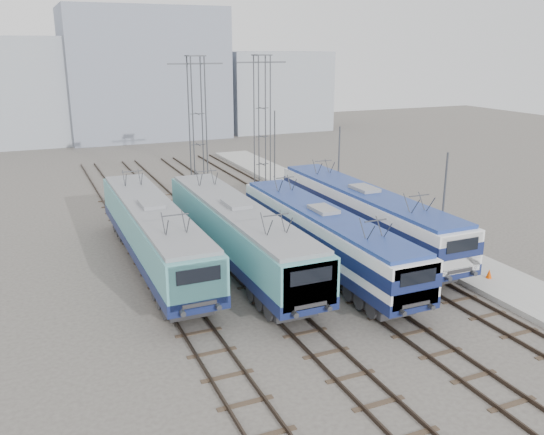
{
  "coord_description": "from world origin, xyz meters",
  "views": [
    {
      "loc": [
        -13.23,
        -23.27,
        12.66
      ],
      "look_at": [
        0.01,
        7.0,
        2.85
      ],
      "focal_mm": 38.0,
      "sensor_mm": 36.0,
      "label": 1
    }
  ],
  "objects_px": {
    "mast_front": "(443,212)",
    "catenary_tower_east": "(262,118)",
    "locomotive_center_left": "(238,231)",
    "locomotive_center_right": "(324,234)",
    "catenary_tower_west": "(198,124)",
    "safety_cone": "(489,274)",
    "locomotive_far_left": "(154,231)",
    "locomotive_far_right": "(365,212)",
    "mast_rear": "(275,148)",
    "mast_mid": "(338,172)"
  },
  "relations": [
    {
      "from": "mast_front",
      "to": "catenary_tower_east",
      "type": "bearing_deg",
      "value": 95.45
    },
    {
      "from": "locomotive_center_left",
      "to": "locomotive_center_right",
      "type": "bearing_deg",
      "value": -26.12
    },
    {
      "from": "catenary_tower_west",
      "to": "mast_front",
      "type": "height_order",
      "value": "catenary_tower_west"
    },
    {
      "from": "catenary_tower_east",
      "to": "safety_cone",
      "type": "distance_m",
      "value": 25.78
    },
    {
      "from": "locomotive_center_right",
      "to": "mast_front",
      "type": "height_order",
      "value": "mast_front"
    },
    {
      "from": "locomotive_center_left",
      "to": "catenary_tower_west",
      "type": "bearing_deg",
      "value": 81.61
    },
    {
      "from": "locomotive_center_left",
      "to": "safety_cone",
      "type": "bearing_deg",
      "value": -32.18
    },
    {
      "from": "locomotive_far_left",
      "to": "locomotive_far_right",
      "type": "height_order",
      "value": "locomotive_far_left"
    },
    {
      "from": "locomotive_far_right",
      "to": "safety_cone",
      "type": "distance_m",
      "value": 8.86
    },
    {
      "from": "locomotive_far_left",
      "to": "mast_rear",
      "type": "bearing_deg",
      "value": 48.26
    },
    {
      "from": "locomotive_far_left",
      "to": "catenary_tower_east",
      "type": "bearing_deg",
      "value": 48.93
    },
    {
      "from": "mast_front",
      "to": "mast_rear",
      "type": "height_order",
      "value": "same"
    },
    {
      "from": "catenary_tower_east",
      "to": "mast_mid",
      "type": "distance_m",
      "value": 10.69
    },
    {
      "from": "locomotive_center_right",
      "to": "mast_rear",
      "type": "xyz_separation_m",
      "value": [
        6.35,
        21.47,
        1.24
      ]
    },
    {
      "from": "locomotive_far_right",
      "to": "catenary_tower_east",
      "type": "xyz_separation_m",
      "value": [
        -0.25,
        16.72,
        4.28
      ]
    },
    {
      "from": "locomotive_far_left",
      "to": "catenary_tower_east",
      "type": "relative_size",
      "value": 1.56
    },
    {
      "from": "locomotive_center_right",
      "to": "safety_cone",
      "type": "height_order",
      "value": "locomotive_center_right"
    },
    {
      "from": "catenary_tower_west",
      "to": "mast_mid",
      "type": "height_order",
      "value": "catenary_tower_west"
    },
    {
      "from": "catenary_tower_west",
      "to": "safety_cone",
      "type": "height_order",
      "value": "catenary_tower_west"
    },
    {
      "from": "locomotive_center_left",
      "to": "catenary_tower_east",
      "type": "bearing_deg",
      "value": 63.12
    },
    {
      "from": "catenary_tower_east",
      "to": "mast_rear",
      "type": "bearing_deg",
      "value": 43.6
    },
    {
      "from": "catenary_tower_east",
      "to": "mast_mid",
      "type": "bearing_deg",
      "value": -78.14
    },
    {
      "from": "catenary_tower_west",
      "to": "catenary_tower_east",
      "type": "height_order",
      "value": "same"
    },
    {
      "from": "locomotive_far_right",
      "to": "catenary_tower_west",
      "type": "bearing_deg",
      "value": 114.64
    },
    {
      "from": "catenary_tower_east",
      "to": "safety_cone",
      "type": "bearing_deg",
      "value": -82.46
    },
    {
      "from": "locomotive_far_left",
      "to": "locomotive_far_right",
      "type": "bearing_deg",
      "value": -6.38
    },
    {
      "from": "locomotive_center_left",
      "to": "catenary_tower_east",
      "type": "xyz_separation_m",
      "value": [
        8.75,
        17.26,
        4.3
      ]
    },
    {
      "from": "locomotive_center_left",
      "to": "locomotive_far_left",
      "type": "bearing_deg",
      "value": 155.46
    },
    {
      "from": "mast_mid",
      "to": "safety_cone",
      "type": "bearing_deg",
      "value": -85.42
    },
    {
      "from": "catenary_tower_west",
      "to": "catenary_tower_east",
      "type": "relative_size",
      "value": 1.0
    },
    {
      "from": "locomotive_center_right",
      "to": "mast_mid",
      "type": "distance_m",
      "value": 11.47
    },
    {
      "from": "locomotive_far_left",
      "to": "mast_rear",
      "type": "height_order",
      "value": "mast_rear"
    },
    {
      "from": "catenary_tower_east",
      "to": "locomotive_center_right",
      "type": "bearing_deg",
      "value": -102.32
    },
    {
      "from": "locomotive_center_left",
      "to": "catenary_tower_west",
      "type": "distance_m",
      "value": 16.01
    },
    {
      "from": "mast_front",
      "to": "mast_mid",
      "type": "height_order",
      "value": "same"
    },
    {
      "from": "locomotive_far_left",
      "to": "catenary_tower_west",
      "type": "xyz_separation_m",
      "value": [
        6.75,
        13.21,
        4.31
      ]
    },
    {
      "from": "mast_mid",
      "to": "locomotive_center_right",
      "type": "bearing_deg",
      "value": -123.85
    },
    {
      "from": "locomotive_center_right",
      "to": "mast_rear",
      "type": "height_order",
      "value": "mast_rear"
    },
    {
      "from": "catenary_tower_west",
      "to": "mast_rear",
      "type": "xyz_separation_m",
      "value": [
        8.6,
        4.0,
        -3.14
      ]
    },
    {
      "from": "safety_cone",
      "to": "mast_rear",
      "type": "bearing_deg",
      "value": 92.53
    },
    {
      "from": "locomotive_center_left",
      "to": "mast_front",
      "type": "distance_m",
      "value": 11.9
    },
    {
      "from": "locomotive_far_right",
      "to": "safety_cone",
      "type": "relative_size",
      "value": 36.17
    },
    {
      "from": "locomotive_far_left",
      "to": "mast_front",
      "type": "height_order",
      "value": "mast_front"
    },
    {
      "from": "locomotive_far_left",
      "to": "mast_mid",
      "type": "height_order",
      "value": "mast_mid"
    },
    {
      "from": "locomotive_far_right",
      "to": "mast_mid",
      "type": "bearing_deg",
      "value": 74.6
    },
    {
      "from": "locomotive_far_right",
      "to": "mast_rear",
      "type": "height_order",
      "value": "mast_rear"
    },
    {
      "from": "locomotive_center_right",
      "to": "catenary_tower_east",
      "type": "distance_m",
      "value": 20.4
    },
    {
      "from": "catenary_tower_east",
      "to": "mast_front",
      "type": "bearing_deg",
      "value": -84.55
    },
    {
      "from": "locomotive_far_left",
      "to": "safety_cone",
      "type": "height_order",
      "value": "locomotive_far_left"
    },
    {
      "from": "mast_mid",
      "to": "mast_rear",
      "type": "xyz_separation_m",
      "value": [
        0.0,
        12.0,
        0.0
      ]
    }
  ]
}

